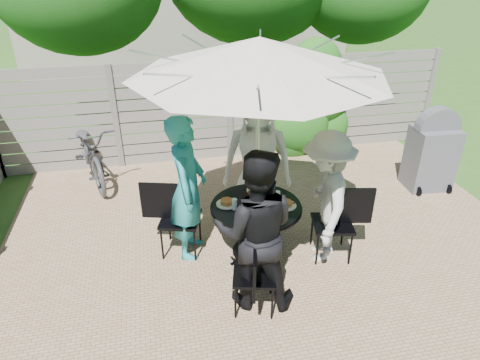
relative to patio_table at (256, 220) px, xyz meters
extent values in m
plane|color=#31561A|center=(0.23, -0.04, -0.51)|extent=(60.00, 60.00, 0.00)
cube|color=#A4805F|center=(0.23, 0.46, -0.50)|extent=(7.00, 6.00, 0.02)
cube|color=slate|center=(0.23, 2.96, 0.42)|extent=(8.00, 0.10, 1.85)
ellipsoid|color=#206116|center=(1.63, 2.81, 0.39)|extent=(1.20, 0.70, 1.80)
cylinder|color=black|center=(0.00, 0.00, 0.20)|extent=(1.35, 1.35, 0.03)
cylinder|color=black|center=(0.00, 0.00, -0.15)|extent=(0.08, 0.08, 0.71)
cylinder|color=black|center=(0.00, 0.00, -0.49)|extent=(0.59, 0.59, 0.04)
cylinder|color=silver|center=(0.00, 0.00, 0.78)|extent=(0.05, 0.05, 2.57)
cone|color=beige|center=(0.00, 0.00, 2.00)|extent=(3.41, 3.41, 0.39)
cube|color=black|center=(0.24, 0.92, -0.02)|extent=(0.55, 0.55, 0.04)
cube|color=black|center=(0.28, 1.16, 0.25)|extent=(0.11, 0.48, 0.49)
imported|color=silver|center=(0.21, 0.80, 0.45)|extent=(1.06, 0.83, 1.92)
cube|color=black|center=(-0.92, 0.24, -0.02)|extent=(0.59, 0.59, 0.04)
cube|color=black|center=(-1.15, 0.31, 0.24)|extent=(0.47, 0.16, 0.49)
imported|color=teal|center=(-0.80, 0.21, 0.43)|extent=(0.61, 0.77, 1.87)
cube|color=black|center=(-0.24, -0.92, -0.05)|extent=(0.54, 0.54, 0.04)
cube|color=black|center=(-0.30, -1.13, 0.19)|extent=(0.14, 0.44, 0.45)
imported|color=black|center=(-0.21, -0.80, 0.41)|extent=(1.04, 0.90, 1.83)
cube|color=black|center=(0.92, -0.24, -0.02)|extent=(0.56, 0.56, 0.04)
cube|color=black|center=(1.15, -0.29, 0.24)|extent=(0.47, 0.12, 0.48)
imported|color=beige|center=(0.80, -0.21, 0.34)|extent=(0.89, 1.22, 1.69)
cylinder|color=white|center=(0.09, 0.35, 0.23)|extent=(0.26, 0.26, 0.01)
cylinder|color=#B06F33|center=(0.09, 0.35, 0.26)|extent=(0.15, 0.15, 0.05)
cylinder|color=white|center=(-0.35, 0.09, 0.23)|extent=(0.26, 0.26, 0.01)
cylinder|color=#B06F33|center=(-0.35, 0.09, 0.26)|extent=(0.15, 0.15, 0.05)
cylinder|color=white|center=(-0.09, -0.35, 0.23)|extent=(0.26, 0.26, 0.01)
cylinder|color=#B06F33|center=(-0.09, -0.35, 0.26)|extent=(0.15, 0.15, 0.05)
cylinder|color=white|center=(0.35, -0.09, 0.23)|extent=(0.26, 0.26, 0.01)
cylinder|color=#B06F33|center=(0.35, -0.09, 0.26)|extent=(0.15, 0.15, 0.05)
cylinder|color=silver|center=(-0.28, -0.03, 0.29)|extent=(0.07, 0.07, 0.14)
cylinder|color=silver|center=(0.03, -0.28, 0.29)|extent=(0.07, 0.07, 0.14)
cylinder|color=silver|center=(0.28, 0.03, 0.29)|extent=(0.07, 0.07, 0.14)
cylinder|color=#59280C|center=(-0.05, 0.06, 0.30)|extent=(0.09, 0.09, 0.16)
cylinder|color=#C6B293|center=(0.15, 0.19, 0.28)|extent=(0.08, 0.08, 0.12)
imported|color=#333338|center=(-2.22, 2.56, 0.01)|extent=(1.21, 2.07, 1.03)
cube|color=#545459|center=(3.16, 1.12, 0.01)|extent=(0.70, 0.56, 1.03)
cylinder|color=#545459|center=(3.16, 1.12, 0.53)|extent=(0.69, 0.25, 0.68)
camera|label=1|loc=(-1.12, -4.31, 2.96)|focal=32.00mm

